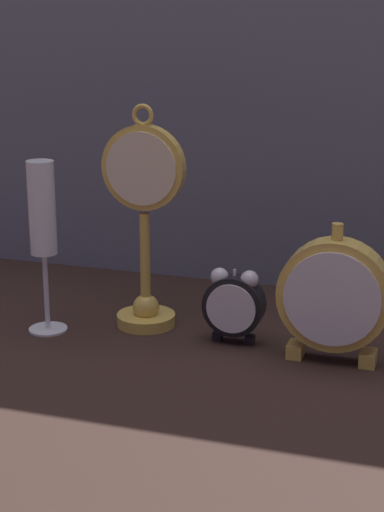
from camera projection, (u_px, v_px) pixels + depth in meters
The scene contains 6 objects.
ground_plane at pixel (173, 357), 1.09m from camera, with size 4.00×4.00×0.00m, color black.
fabric_backdrop_drape at pixel (242, 65), 1.29m from camera, with size 1.24×0.01×0.69m, color slate.
pocket_watch_on_stand at pixel (144, 224), 1.16m from camera, with size 0.11×0.08×0.31m.
alarm_clock_twin_bell at pixel (234, 302), 1.12m from camera, with size 0.08×0.03×0.10m.
mantel_clock_silver at pixel (334, 296), 1.05m from camera, with size 0.14×0.04×0.18m.
champagne_flute at pixel (43, 222), 1.13m from camera, with size 0.05×0.05×0.24m.
Camera 1 is at (0.33, -0.95, 0.43)m, focal length 60.00 mm.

